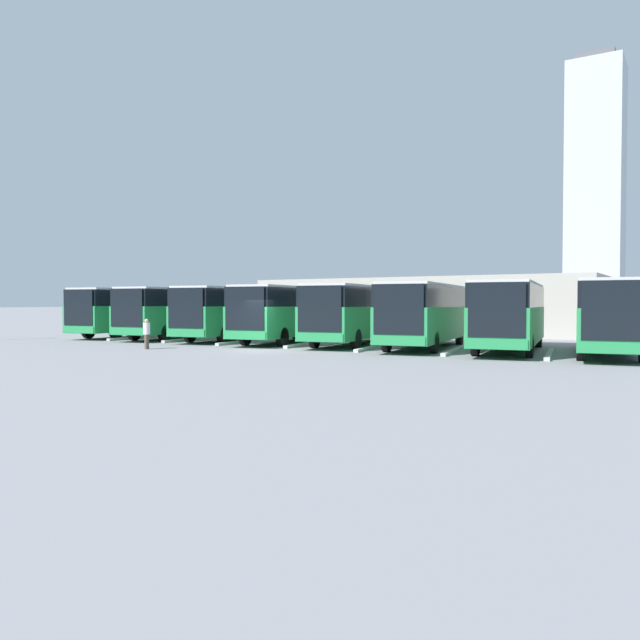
# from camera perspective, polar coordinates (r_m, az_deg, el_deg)

# --- Properties ---
(ground_plane) EXTENTS (600.00, 600.00, 0.00)m
(ground_plane) POSITION_cam_1_polar(r_m,az_deg,el_deg) (31.26, -5.32, -2.74)
(ground_plane) COLOR gray
(bus_0) EXTENTS (4.20, 11.15, 3.31)m
(bus_0) POSITION_cam_1_polar(r_m,az_deg,el_deg) (30.80, 24.84, 0.49)
(bus_0) COLOR #238447
(bus_0) RESTS_ON ground_plane
(curb_divider_0) EXTENTS (1.16, 5.99, 0.15)m
(curb_divider_0) POSITION_cam_1_polar(r_m,az_deg,el_deg) (29.62, 20.28, -2.93)
(curb_divider_0) COLOR #B2B2AD
(curb_divider_0) RESTS_ON ground_plane
(bus_1) EXTENTS (4.20, 11.15, 3.31)m
(bus_1) POSITION_cam_1_polar(r_m,az_deg,el_deg) (31.49, 16.98, 0.59)
(bus_1) COLOR #238447
(bus_1) RESTS_ON ground_plane
(curb_divider_1) EXTENTS (1.16, 5.99, 0.15)m
(curb_divider_1) POSITION_cam_1_polar(r_m,az_deg,el_deg) (30.65, 12.28, -2.72)
(curb_divider_1) COLOR #B2B2AD
(curb_divider_1) RESTS_ON ground_plane
(bus_2) EXTENTS (4.20, 11.15, 3.31)m
(bus_2) POSITION_cam_1_polar(r_m,az_deg,el_deg) (32.86, 9.68, 0.67)
(bus_2) COLOR #238447
(bus_2) RESTS_ON ground_plane
(curb_divider_2) EXTENTS (1.16, 5.99, 0.15)m
(curb_divider_2) POSITION_cam_1_polar(r_m,az_deg,el_deg) (32.34, 5.04, -2.47)
(curb_divider_2) COLOR #B2B2AD
(curb_divider_2) RESTS_ON ground_plane
(bus_3) EXTENTS (4.20, 11.15, 3.31)m
(bus_3) POSITION_cam_1_polar(r_m,az_deg,el_deg) (35.05, 3.35, 0.74)
(bus_3) COLOR #238447
(bus_3) RESTS_ON ground_plane
(curb_divider_3) EXTENTS (1.16, 5.99, 0.15)m
(curb_divider_3) POSITION_cam_1_polar(r_m,az_deg,el_deg) (34.81, -1.05, -2.17)
(curb_divider_3) COLOR #B2B2AD
(curb_divider_3) RESTS_ON ground_plane
(bus_4) EXTENTS (4.20, 11.15, 3.31)m
(bus_4) POSITION_cam_1_polar(r_m,az_deg,el_deg) (37.02, -2.78, 0.79)
(bus_4) COLOR #238447
(bus_4) RESTS_ON ground_plane
(curb_divider_4) EXTENTS (1.16, 5.99, 0.15)m
(curb_divider_4) POSITION_cam_1_polar(r_m,az_deg,el_deg) (37.07, -6.95, -1.96)
(curb_divider_4) COLOR #B2B2AD
(curb_divider_4) RESTS_ON ground_plane
(bus_5) EXTENTS (4.20, 11.15, 3.31)m
(bus_5) POSITION_cam_1_polar(r_m,az_deg,el_deg) (39.79, -7.75, 0.83)
(bus_5) COLOR #238447
(bus_5) RESTS_ON ground_plane
(curb_divider_5) EXTENTS (1.16, 5.99, 0.15)m
(curb_divider_5) POSITION_cam_1_polar(r_m,az_deg,el_deg) (40.06, -11.60, -1.71)
(curb_divider_5) COLOR #B2B2AD
(curb_divider_5) RESTS_ON ground_plane
(bus_6) EXTENTS (4.20, 11.15, 3.31)m
(bus_6) POSITION_cam_1_polar(r_m,az_deg,el_deg) (42.40, -12.58, 0.85)
(bus_6) COLOR #238447
(bus_6) RESTS_ON ground_plane
(curb_divider_6) EXTENTS (1.16, 5.99, 0.15)m
(curb_divider_6) POSITION_cam_1_polar(r_m,az_deg,el_deg) (42.88, -16.15, -1.53)
(curb_divider_6) COLOR #B2B2AD
(curb_divider_6) RESTS_ON ground_plane
(bus_7) EXTENTS (4.20, 11.15, 3.31)m
(bus_7) POSITION_cam_1_polar(r_m,az_deg,el_deg) (45.50, -16.51, 0.87)
(bus_7) COLOR #238447
(bus_7) RESTS_ON ground_plane
(pedestrian) EXTENTS (0.47, 0.47, 1.54)m
(pedestrian) POSITION_cam_1_polar(r_m,az_deg,el_deg) (32.88, -15.57, -1.13)
(pedestrian) COLOR brown
(pedestrian) RESTS_ON ground_plane
(station_building) EXTENTS (26.30, 14.27, 4.26)m
(station_building) POSITION_cam_1_polar(r_m,az_deg,el_deg) (51.28, 10.07, 1.33)
(station_building) COLOR #A8A399
(station_building) RESTS_ON ground_plane
(office_tower) EXTENTS (16.05, 16.05, 78.83)m
(office_tower) POSITION_cam_1_polar(r_m,az_deg,el_deg) (216.18, 23.87, 11.15)
(office_tower) COLOR #ADB2B7
(office_tower) RESTS_ON ground_plane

